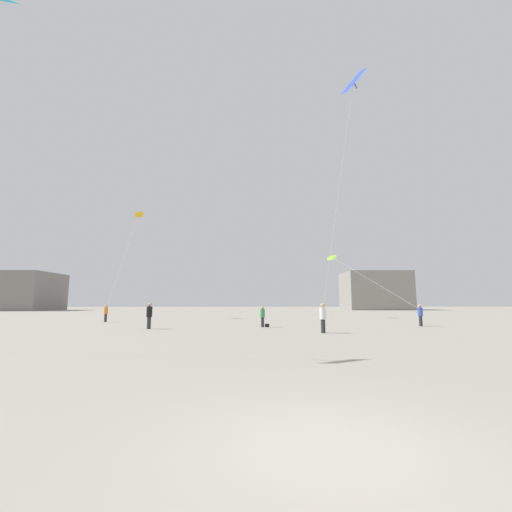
{
  "coord_description": "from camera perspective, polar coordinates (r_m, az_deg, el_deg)",
  "views": [
    {
      "loc": [
        -1.22,
        -4.57,
        1.83
      ],
      "look_at": [
        0.0,
        16.43,
        4.7
      ],
      "focal_mm": 24.02,
      "sensor_mm": 36.0,
      "label": 1
    }
  ],
  "objects": [
    {
      "name": "person_in_green",
      "position": [
        26.27,
        1.1,
        -9.87
      ],
      "size": [
        0.34,
        0.34,
        1.58
      ],
      "rotation": [
        0.0,
        0.0,
        3.36
      ],
      "color": "#2D2D33",
      "rests_on": "ground_plane"
    },
    {
      "name": "kite_cobalt_delta",
      "position": [
        21.41,
        15.73,
        25.75
      ],
      "size": [
        1.48,
        5.14,
        12.94
      ],
      "color": "blue"
    },
    {
      "name": "kite_lime_diamond",
      "position": [
        43.13,
        12.55,
        -0.22
      ],
      "size": [
        3.55,
        15.66,
        6.56
      ],
      "color": "#8CD12D"
    },
    {
      "name": "building_centre_hall",
      "position": [
        95.06,
        19.17,
        -5.52
      ],
      "size": [
        16.5,
        13.47,
        9.73
      ],
      "color": "gray",
      "rests_on": "ground_plane"
    },
    {
      "name": "person_in_blue",
      "position": [
        30.14,
        25.67,
        -8.72
      ],
      "size": [
        0.37,
        0.37,
        1.71
      ],
      "rotation": [
        0.0,
        0.0,
        3.77
      ],
      "color": "#2D2D33",
      "rests_on": "ground_plane"
    },
    {
      "name": "person_in_orange",
      "position": [
        36.35,
        -23.72,
        -8.59
      ],
      "size": [
        0.36,
        0.36,
        1.64
      ],
      "rotation": [
        0.0,
        0.0,
        2.1
      ],
      "color": "#2D2D33",
      "rests_on": "ground_plane"
    },
    {
      "name": "kite_amber_diamond",
      "position": [
        45.06,
        -18.94,
        6.5
      ],
      "size": [
        1.5,
        8.76,
        11.8
      ],
      "color": "yellow"
    },
    {
      "name": "person_in_black",
      "position": [
        25.6,
        -17.35,
        -9.28
      ],
      "size": [
        0.4,
        0.4,
        1.83
      ],
      "rotation": [
        0.0,
        0.0,
        3.31
      ],
      "color": "#2D2D33",
      "rests_on": "ground_plane"
    },
    {
      "name": "handbag_beside_flyer",
      "position": [
        26.44,
        1.86,
        -11.47
      ],
      "size": [
        0.33,
        0.32,
        0.24
      ],
      "primitive_type": "cube",
      "rotation": [
        0.0,
        0.0,
        2.4
      ],
      "color": "black",
      "rests_on": "ground_plane"
    },
    {
      "name": "person_in_white",
      "position": [
        21.62,
        11.07,
        -9.87
      ],
      "size": [
        0.39,
        0.39,
        1.79
      ],
      "rotation": [
        0.0,
        0.0,
        2.92
      ],
      "color": "#2D2D33",
      "rests_on": "ground_plane"
    },
    {
      "name": "building_left_hall",
      "position": [
        100.66,
        -35.76,
        -4.81
      ],
      "size": [
        20.61,
        14.98,
        8.94
      ],
      "color": "gray",
      "rests_on": "ground_plane"
    },
    {
      "name": "ground_plane",
      "position": [
        5.07,
        12.35,
        -28.76
      ],
      "size": [
        300.0,
        300.0,
        0.0
      ],
      "primitive_type": "plane",
      "color": "#9E9689"
    }
  ]
}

